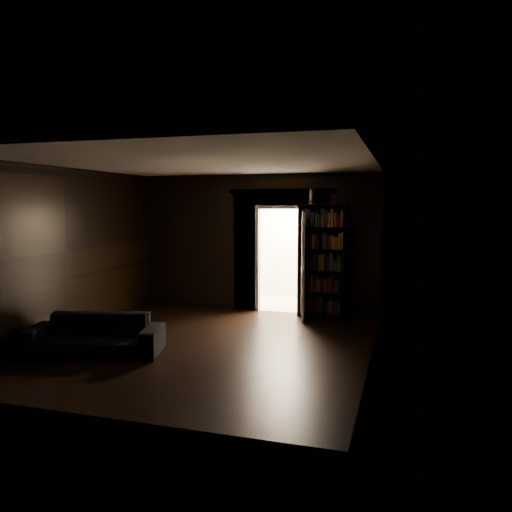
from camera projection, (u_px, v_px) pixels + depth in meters
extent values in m
plane|color=black|center=(206.00, 346.00, 7.74)|extent=(5.50, 5.50, 0.00)
cube|color=black|center=(202.00, 242.00, 10.62)|extent=(2.55, 0.10, 2.80)
cube|color=black|center=(342.00, 245.00, 9.77)|extent=(1.55, 0.10, 2.80)
cube|color=black|center=(281.00, 191.00, 10.02)|extent=(0.90, 0.10, 0.70)
cube|color=black|center=(66.00, 252.00, 8.32)|extent=(0.02, 5.50, 2.80)
cube|color=black|center=(372.00, 261.00, 6.88)|extent=(0.02, 5.50, 2.80)
cube|color=black|center=(98.00, 283.00, 4.98)|extent=(5.00, 0.02, 2.80)
cube|color=beige|center=(204.00, 163.00, 7.46)|extent=(5.00, 5.50, 0.02)
cube|color=white|center=(280.00, 261.00, 10.10)|extent=(1.04, 0.06, 2.17)
cube|color=#BBB5A3|center=(290.00, 306.00, 11.08)|extent=(2.20, 1.80, 0.10)
cube|color=#EFE9CF|center=(298.00, 247.00, 11.76)|extent=(2.20, 0.10, 2.40)
cube|color=#EFE9CF|center=(245.00, 248.00, 11.26)|extent=(0.10, 1.60, 2.40)
cube|color=#EFE9CF|center=(338.00, 251.00, 10.65)|extent=(0.10, 1.60, 2.40)
cube|color=#EFE9CF|center=(291.00, 192.00, 10.83)|extent=(2.20, 1.80, 0.10)
cube|color=#D27178|center=(298.00, 203.00, 11.60)|extent=(2.00, 0.04, 0.26)
imported|color=black|center=(95.00, 329.00, 7.30)|extent=(2.08, 1.28, 0.74)
cube|color=black|center=(322.00, 260.00, 9.70)|extent=(0.94, 0.45, 2.20)
cube|color=white|center=(321.00, 265.00, 11.26)|extent=(0.93, 0.89, 1.65)
cube|color=white|center=(303.00, 265.00, 9.54)|extent=(0.23, 0.84, 2.05)
cube|color=white|center=(311.00, 196.00, 9.63)|extent=(0.13, 0.13, 0.30)
cube|color=black|center=(325.00, 223.00, 11.13)|extent=(0.64, 0.20, 0.26)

